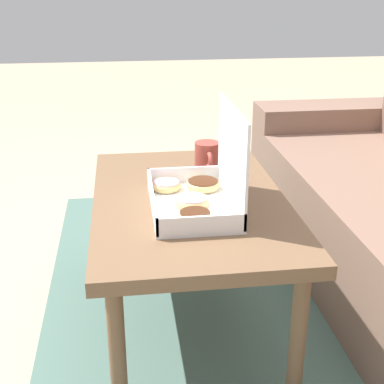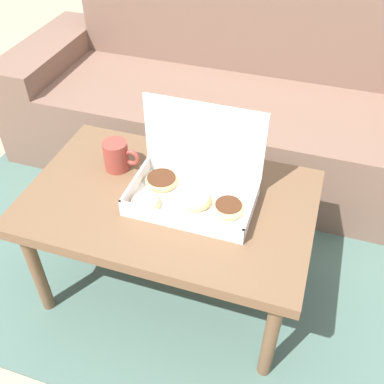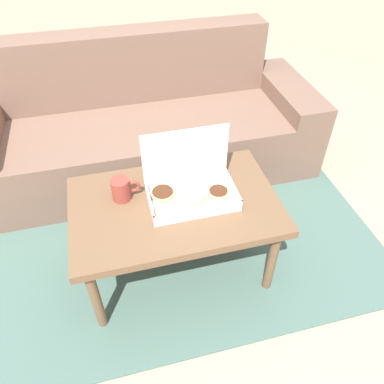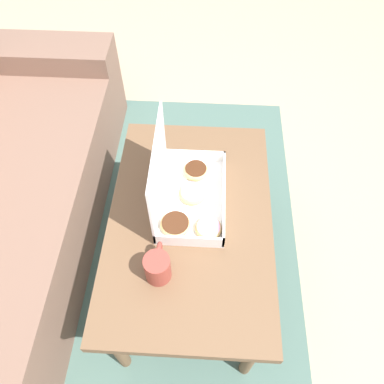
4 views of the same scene
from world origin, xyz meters
The scene contains 6 objects.
ground_plane centered at (0.00, 0.00, 0.00)m, with size 12.00×12.00×0.00m, color tan.
area_rug centered at (0.00, 0.30, 0.01)m, with size 2.29×1.83×0.01m, color #4C6B60.
couch centered at (0.00, 0.78, 0.29)m, with size 2.17×0.77×0.85m.
coffee_table centered at (0.00, -0.11, 0.42)m, with size 0.94×0.59×0.47m.
pastry_box centered at (0.07, -0.09, 0.52)m, with size 0.39×0.25×0.30m.
coffee_mug centered at (-0.22, -0.02, 0.52)m, with size 0.13×0.09×0.11m.
Camera 3 is at (-0.22, -1.30, 1.64)m, focal length 35.00 mm.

